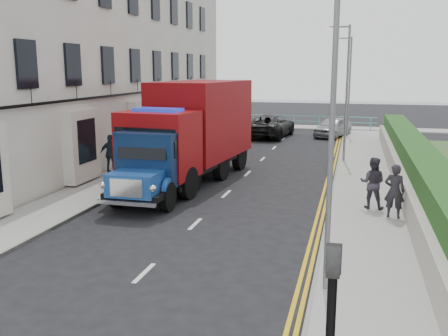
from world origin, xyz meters
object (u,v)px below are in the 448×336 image
lamp_mid (345,86)px  parked_car_front (173,168)px  lamp_far (348,81)px  pedestrian_east_near (394,191)px  bedford_lorry (152,171)px  red_lorry (194,128)px  lamp_near (327,111)px

lamp_mid → parked_car_front: lamp_mid is taller
lamp_mid → lamp_far: bearing=90.0°
parked_car_front → pedestrian_east_near: pedestrian_east_near is taller
lamp_far → bedford_lorry: (-6.47, -19.94, -2.79)m
lamp_mid → red_lorry: size_ratio=0.83×
bedford_lorry → parked_car_front: bedford_lorry is taller
lamp_near → lamp_far: (0.00, 26.00, 0.00)m
lamp_near → parked_car_front: 11.73m
red_lorry → lamp_far: bearing=74.5°
lamp_mid → bedford_lorry: lamp_mid is taller
lamp_far → lamp_near: bearing=-90.0°
bedford_lorry → parked_car_front: (-0.30, 2.94, -0.49)m
lamp_mid → red_lorry: lamp_mid is taller
lamp_near → bedford_lorry: (-6.47, 6.06, -2.79)m
bedford_lorry → lamp_mid: bearing=56.9°
lamp_mid → red_lorry: (-6.23, -5.73, -1.71)m
bedford_lorry → red_lorry: size_ratio=0.66×
pedestrian_east_near → lamp_far: bearing=-75.1°
lamp_far → red_lorry: (-6.23, -15.73, -1.71)m
lamp_near → red_lorry: lamp_near is taller
lamp_near → bedford_lorry: size_ratio=1.26×
lamp_near → bedford_lorry: bearing=136.9°
lamp_mid → parked_car_front: bearing=-134.1°
lamp_mid → pedestrian_east_near: size_ratio=3.98×
red_lorry → parked_car_front: red_lorry is taller
bedford_lorry → parked_car_front: 3.00m
lamp_mid → bedford_lorry: (-6.47, -9.94, -2.79)m
bedford_lorry → parked_car_front: size_ratio=1.32×
lamp_mid → pedestrian_east_near: (1.92, -10.05, -3.00)m
lamp_far → bedford_lorry: 21.15m
lamp_near → parked_car_front: lamp_near is taller
lamp_far → pedestrian_east_near: (1.92, -20.05, -3.00)m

